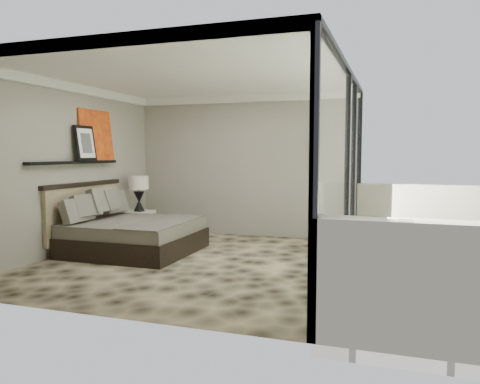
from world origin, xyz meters
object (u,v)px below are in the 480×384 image
(nightstand, at_px, (139,224))
(table_lamp, at_px, (139,189))
(bed, at_px, (129,233))
(lounger, at_px, (412,256))

(nightstand, xyz_separation_m, table_lamp, (0.04, -0.05, 0.71))
(bed, height_order, nightstand, bed)
(lounger, bearing_deg, bed, -169.49)
(bed, xyz_separation_m, lounger, (4.47, 0.24, -0.13))
(nightstand, bearing_deg, lounger, 12.49)
(bed, distance_m, nightstand, 1.43)
(bed, bearing_deg, table_lamp, 113.41)
(nightstand, bearing_deg, table_lamp, -24.48)
(table_lamp, xyz_separation_m, lounger, (5.02, -1.02, -0.77))
(nightstand, distance_m, table_lamp, 0.71)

